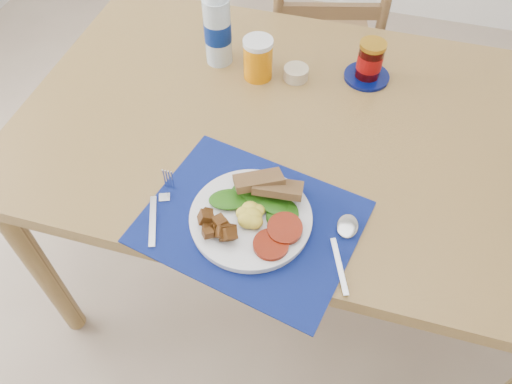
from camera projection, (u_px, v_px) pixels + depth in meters
ground at (272, 319)px, 1.71m from camera, size 4.00×4.00×0.00m
table at (297, 145)px, 1.31m from camera, size 1.40×0.90×0.75m
chair_far at (324, 28)px, 1.81m from camera, size 0.49×0.48×1.10m
placemat at (251, 221)px, 1.05m from camera, size 0.50×0.42×0.00m
breakfast_plate at (248, 217)px, 1.04m from camera, size 0.25×0.25×0.06m
fork at (160, 206)px, 1.07m from camera, size 0.06×0.18×0.00m
spoon at (345, 238)px, 1.02m from camera, size 0.06×0.19×0.01m
water_bottle at (217, 26)px, 1.31m from camera, size 0.07×0.07×0.25m
juice_glass at (258, 60)px, 1.31m from camera, size 0.08×0.08×0.11m
ramekin at (296, 73)px, 1.33m from camera, size 0.07×0.07×0.03m
jam_on_saucer at (369, 63)px, 1.31m from camera, size 0.12×0.12×0.11m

